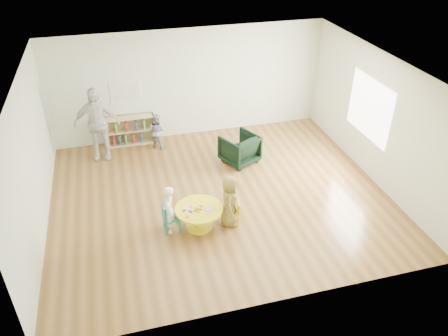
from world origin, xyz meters
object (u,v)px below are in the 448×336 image
(kid_chair_left, at_px, (169,216))
(bookshelf, at_px, (130,130))
(toddler, at_px, (157,131))
(child_right, at_px, (230,201))
(activity_table, at_px, (199,214))
(armchair, at_px, (240,149))
(adult_caretaker, at_px, (97,124))
(kid_chair_right, at_px, (234,212))
(child_left, at_px, (169,210))

(kid_chair_left, bearing_deg, bookshelf, -175.47)
(bookshelf, distance_m, toddler, 0.74)
(toddler, bearing_deg, bookshelf, 6.13)
(kid_chair_left, distance_m, child_right, 1.19)
(activity_table, bearing_deg, armchair, 55.88)
(activity_table, height_order, adult_caretaker, adult_caretaker)
(kid_chair_right, height_order, bookshelf, bookshelf)
(child_right, relative_size, adult_caretaker, 0.60)
(bookshelf, bearing_deg, kid_chair_left, -83.66)
(child_right, bearing_deg, bookshelf, 41.39)
(toddler, bearing_deg, kid_chair_left, 123.70)
(child_right, height_order, adult_caretaker, adult_caretaker)
(armchair, relative_size, child_right, 0.72)
(toddler, bearing_deg, adult_caretaker, 44.09)
(child_left, height_order, child_right, child_right)
(toddler, xyz_separation_m, adult_caretaker, (-1.39, -0.16, 0.45))
(adult_caretaker, bearing_deg, activity_table, -54.71)
(armchair, bearing_deg, child_right, 42.79)
(bookshelf, distance_m, armchair, 2.92)
(child_right, relative_size, toddler, 1.19)
(kid_chair_left, xyz_separation_m, toddler, (0.22, 3.30, 0.13))
(armchair, bearing_deg, kid_chair_left, 20.04)
(child_left, bearing_deg, kid_chair_right, 101.39)
(activity_table, xyz_separation_m, kid_chair_right, (0.69, -0.05, -0.04))
(armchair, xyz_separation_m, adult_caretaker, (-3.19, 1.07, 0.55))
(child_left, relative_size, toddler, 1.10)
(armchair, xyz_separation_m, toddler, (-1.80, 1.23, 0.10))
(child_right, bearing_deg, kid_chair_right, -86.21)
(kid_chair_right, relative_size, toddler, 0.57)
(bookshelf, bearing_deg, child_right, -67.44)
(kid_chair_right, distance_m, child_left, 1.27)
(armchair, bearing_deg, child_left, 20.51)
(child_left, relative_size, adult_caretaker, 0.55)
(armchair, bearing_deg, bookshelf, -59.31)
(armchair, relative_size, toddler, 0.86)
(activity_table, xyz_separation_m, child_right, (0.60, -0.03, 0.22))
(kid_chair_right, height_order, armchair, armchair)
(kid_chair_left, distance_m, armchair, 2.90)
(activity_table, relative_size, bookshelf, 0.76)
(armchair, bearing_deg, adult_caretaker, -44.25)
(armchair, relative_size, adult_caretaker, 0.43)
(child_right, bearing_deg, adult_caretaker, 54.57)
(kid_chair_right, bearing_deg, bookshelf, 34.18)
(bookshelf, relative_size, toddler, 1.33)
(child_right, bearing_deg, activity_table, 106.10)
(kid_chair_right, height_order, child_right, child_right)
(activity_table, xyz_separation_m, toddler, (-0.35, 3.38, 0.14))
(kid_chair_right, bearing_deg, activity_table, 96.23)
(bookshelf, relative_size, child_right, 1.12)
(child_left, xyz_separation_m, child_right, (1.16, -0.07, 0.04))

